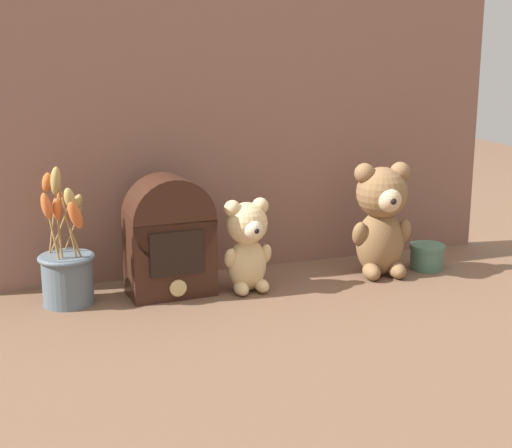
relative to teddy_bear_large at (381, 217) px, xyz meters
The scene contains 7 objects.
ground_plane 0.34m from the teddy_bear_large, behind, with size 4.00×4.00×0.00m, color brown.
backdrop_wall 0.43m from the teddy_bear_large, 150.14° to the left, with size 1.37×0.02×0.78m.
teddy_bear_large is the anchor object (origin of this frame).
teddy_bear_medium 0.35m from the teddy_bear_large, behind, with size 0.12×0.11×0.22m.
flower_vase 0.75m from the teddy_bear_large, behind, with size 0.12×0.15×0.30m.
vintage_radio 0.52m from the teddy_bear_large, behind, with size 0.20×0.13×0.27m.
decorative_tin_tall 0.18m from the teddy_bear_large, ahead, with size 0.09×0.09×0.06m.
Camera 1 is at (-0.60, -1.64, 0.59)m, focal length 55.00 mm.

